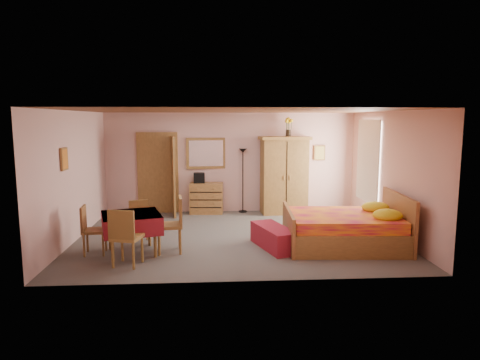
{
  "coord_description": "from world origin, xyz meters",
  "views": [
    {
      "loc": [
        -0.47,
        -8.67,
        2.43
      ],
      "look_at": [
        0.1,
        0.3,
        1.15
      ],
      "focal_mm": 32.0,
      "sensor_mm": 36.0,
      "label": 1
    }
  ],
  "objects": [
    {
      "name": "bench",
      "position": [
        0.67,
        -0.85,
        0.21
      ],
      "size": [
        0.81,
        1.31,
        0.41
      ],
      "primitive_type": "cube",
      "rotation": [
        0.0,
        0.0,
        0.31
      ],
      "color": "maroon",
      "rests_on": "floor"
    },
    {
      "name": "bed",
      "position": [
        2.02,
        -0.79,
        0.51
      ],
      "size": [
        2.32,
        1.88,
        1.02
      ],
      "primitive_type": "cube",
      "rotation": [
        0.0,
        0.0,
        -0.07
      ],
      "color": "#B8113F",
      "rests_on": "floor"
    },
    {
      "name": "wall_left",
      "position": [
        -3.25,
        0.0,
        1.3
      ],
      "size": [
        0.1,
        5.0,
        2.6
      ],
      "primitive_type": "cube",
      "color": "#D8A59D",
      "rests_on": "floor"
    },
    {
      "name": "wall_front",
      "position": [
        0.0,
        -2.5,
        1.3
      ],
      "size": [
        6.5,
        0.1,
        2.6
      ],
      "primitive_type": "cube",
      "color": "#D8A59D",
      "rests_on": "floor"
    },
    {
      "name": "window",
      "position": [
        3.21,
        1.2,
        1.45
      ],
      "size": [
        0.08,
        1.4,
        1.95
      ],
      "primitive_type": "cube",
      "color": "white",
      "rests_on": "wall_right"
    },
    {
      "name": "chair_east",
      "position": [
        -1.28,
        -0.96,
        0.51
      ],
      "size": [
        0.51,
        0.51,
        1.03
      ],
      "primitive_type": "cube",
      "rotation": [
        0.0,
        0.0,
        1.68
      ],
      "color": "#9F6F36",
      "rests_on": "floor"
    },
    {
      "name": "picture_left",
      "position": [
        -3.22,
        -0.6,
        1.7
      ],
      "size": [
        0.04,
        0.32,
        0.42
      ],
      "primitive_type": "cube",
      "color": "orange",
      "rests_on": "wall_left"
    },
    {
      "name": "wardrobe",
      "position": [
        1.36,
        2.17,
        1.0
      ],
      "size": [
        1.32,
        0.75,
        1.99
      ],
      "primitive_type": "cube",
      "rotation": [
        0.0,
        0.0,
        0.08
      ],
      "color": "olive",
      "rests_on": "floor"
    },
    {
      "name": "wall_right",
      "position": [
        3.25,
        0.0,
        1.3
      ],
      "size": [
        0.1,
        5.0,
        2.6
      ],
      "primitive_type": "cube",
      "color": "#D8A59D",
      "rests_on": "floor"
    },
    {
      "name": "chair_west",
      "position": [
        -2.62,
        -1.0,
        0.45
      ],
      "size": [
        0.44,
        0.44,
        0.89
      ],
      "primitive_type": "cube",
      "rotation": [
        0.0,
        0.0,
        -1.47
      ],
      "color": "olive",
      "rests_on": "floor"
    },
    {
      "name": "sunflower_vase",
      "position": [
        1.46,
        2.2,
        2.23
      ],
      "size": [
        0.21,
        0.21,
        0.48
      ],
      "primitive_type": "cube",
      "rotation": [
        0.0,
        0.0,
        0.07
      ],
      "color": "yellow",
      "rests_on": "wardrobe"
    },
    {
      "name": "doorway",
      "position": [
        -1.9,
        2.47,
        1.02
      ],
      "size": [
        1.06,
        0.12,
        2.15
      ],
      "primitive_type": "cube",
      "color": "#9E6B35",
      "rests_on": "floor"
    },
    {
      "name": "stereo",
      "position": [
        -0.83,
        2.3,
        0.93
      ],
      "size": [
        0.28,
        0.21,
        0.26
      ],
      "primitive_type": "cube",
      "rotation": [
        0.0,
        0.0,
        0.01
      ],
      "color": "black",
      "rests_on": "chest_of_drawers"
    },
    {
      "name": "wall_mirror",
      "position": [
        -0.65,
        2.48,
        1.55
      ],
      "size": [
        1.03,
        0.13,
        0.81
      ],
      "primitive_type": "cube",
      "rotation": [
        0.0,
        0.0,
        0.07
      ],
      "color": "silver",
      "rests_on": "wall_back"
    },
    {
      "name": "chest_of_drawers",
      "position": [
        -0.65,
        2.27,
        0.4
      ],
      "size": [
        0.87,
        0.48,
        0.8
      ],
      "primitive_type": "cube",
      "rotation": [
        0.0,
        0.0,
        -0.07
      ],
      "color": "#9C6835",
      "rests_on": "floor"
    },
    {
      "name": "dining_table",
      "position": [
        -1.96,
        -1.01,
        0.37
      ],
      "size": [
        1.24,
        1.24,
        0.74
      ],
      "primitive_type": "cube",
      "rotation": [
        0.0,
        0.0,
        0.28
      ],
      "color": "maroon",
      "rests_on": "floor"
    },
    {
      "name": "wall_back",
      "position": [
        0.0,
        2.5,
        1.3
      ],
      "size": [
        6.5,
        0.1,
        2.6
      ],
      "primitive_type": "cube",
      "color": "#D8A59D",
      "rests_on": "floor"
    },
    {
      "name": "chair_north",
      "position": [
        -1.92,
        -0.33,
        0.42
      ],
      "size": [
        0.46,
        0.46,
        0.83
      ],
      "primitive_type": "cube",
      "rotation": [
        0.0,
        0.0,
        3.4
      ],
      "color": "#986133",
      "rests_on": "floor"
    },
    {
      "name": "ceiling",
      "position": [
        0.0,
        0.0,
        2.6
      ],
      "size": [
        6.5,
        6.5,
        0.0
      ],
      "primitive_type": "plane",
      "rotation": [
        3.14,
        0.0,
        0.0
      ],
      "color": "brown",
      "rests_on": "wall_back"
    },
    {
      "name": "chair_south",
      "position": [
        -1.91,
        -1.65,
        0.49
      ],
      "size": [
        0.54,
        0.54,
        0.98
      ],
      "primitive_type": "cube",
      "rotation": [
        0.0,
        0.0,
        -0.23
      ],
      "color": "#A57938",
      "rests_on": "floor"
    },
    {
      "name": "floor",
      "position": [
        0.0,
        0.0,
        0.0
      ],
      "size": [
        6.5,
        6.5,
        0.0
      ],
      "primitive_type": "plane",
      "color": "#5F5953",
      "rests_on": "ground"
    },
    {
      "name": "picture_back",
      "position": [
        2.35,
        2.47,
        1.55
      ],
      "size": [
        0.3,
        0.04,
        0.4
      ],
      "primitive_type": "cube",
      "color": "#D8BF59",
      "rests_on": "wall_back"
    },
    {
      "name": "floor_lamp",
      "position": [
        0.31,
        2.38,
        0.84
      ],
      "size": [
        0.23,
        0.23,
        1.67
      ],
      "primitive_type": "cube",
      "rotation": [
        0.0,
        0.0,
        -0.1
      ],
      "color": "black",
      "rests_on": "floor"
    }
  ]
}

